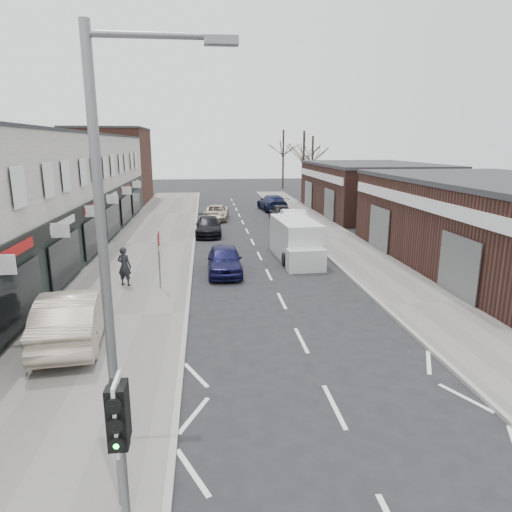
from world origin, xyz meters
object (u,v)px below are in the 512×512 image
object	(u,v)px
traffic_light	(120,430)
white_van	(296,241)
sedan_on_pavement	(73,316)
parked_car_right_b	(281,212)
parked_car_left_c	(216,213)
parked_car_right_a	(292,219)
pedestrian	(124,266)
street_lamp	(115,261)
parked_car_right_c	(272,203)
parked_car_left_a	(225,260)
warning_sign	(159,243)
parked_car_left_b	(208,226)

from	to	relation	value
traffic_light	white_van	world-z (taller)	traffic_light
sedan_on_pavement	parked_car_right_b	bearing A→B (deg)	-120.32
parked_car_left_c	parked_car_right_a	world-z (taller)	parked_car_right_a
white_van	pedestrian	xyz separation A→B (m)	(-8.83, -4.51, -0.04)
street_lamp	parked_car_right_b	size ratio (longest dim) A/B	1.90
parked_car_right_b	parked_car_right_c	size ratio (longest dim) A/B	0.78
white_van	pedestrian	distance (m)	9.91
parked_car_right_a	parked_car_left_a	bearing A→B (deg)	65.61
parked_car_right_b	parked_car_left_c	bearing A→B (deg)	-7.08
parked_car_right_b	parked_car_right_c	xyz separation A→B (m)	(0.15, 5.98, 0.07)
street_lamp	sedan_on_pavement	distance (m)	8.75
parked_car_left_c	parked_car_right_c	distance (m)	7.67
parked_car_left_c	street_lamp	bearing A→B (deg)	-88.37
parked_car_left_a	warning_sign	bearing A→B (deg)	-139.18
sedan_on_pavement	parked_car_left_c	distance (m)	25.59
pedestrian	parked_car_left_c	world-z (taller)	pedestrian
warning_sign	parked_car_right_c	world-z (taller)	warning_sign
traffic_light	street_lamp	world-z (taller)	street_lamp
street_lamp	parked_car_right_b	bearing A→B (deg)	75.99
pedestrian	parked_car_left_a	bearing A→B (deg)	-135.86
sedan_on_pavement	street_lamp	bearing A→B (deg)	105.67
parked_car_left_b	parked_car_left_a	bearing A→B (deg)	-85.12
street_lamp	warning_sign	size ratio (longest dim) A/B	2.96
parked_car_right_a	parked_car_right_b	bearing A→B (deg)	-86.38
street_lamp	parked_car_left_b	size ratio (longest dim) A/B	1.77
traffic_light	sedan_on_pavement	size ratio (longest dim) A/B	0.59
parked_car_right_c	street_lamp	bearing A→B (deg)	72.39
street_lamp	warning_sign	world-z (taller)	street_lamp
parked_car_left_b	parked_car_right_b	world-z (taller)	parked_car_right_b
traffic_light	parked_car_left_a	size ratio (longest dim) A/B	0.73
traffic_light	parked_car_left_b	world-z (taller)	traffic_light
pedestrian	parked_car_right_b	bearing A→B (deg)	-97.92
warning_sign	parked_car_right_c	bearing A→B (deg)	70.72
white_van	parked_car_left_b	bearing A→B (deg)	119.70
sedan_on_pavement	parked_car_left_c	world-z (taller)	sedan_on_pavement
street_lamp	parked_car_right_c	size ratio (longest dim) A/B	1.48
sedan_on_pavement	pedestrian	xyz separation A→B (m)	(0.66, 5.99, 0.04)
pedestrian	parked_car_right_c	bearing A→B (deg)	-91.84
traffic_light	street_lamp	bearing A→B (deg)	95.88
parked_car_left_a	parked_car_right_b	xyz separation A→B (m)	(5.55, 16.26, -0.00)
street_lamp	parked_car_right_c	bearing A→B (deg)	77.94
warning_sign	white_van	bearing A→B (deg)	35.32
parked_car_right_b	parked_car_right_a	bearing A→B (deg)	93.33
sedan_on_pavement	parked_car_left_b	xyz separation A→B (m)	(4.56, 18.14, -0.32)
parked_car_left_b	parked_car_left_c	distance (m)	6.94
street_lamp	pedestrian	world-z (taller)	street_lamp
traffic_light	pedestrian	xyz separation A→B (m)	(-2.43, 14.58, -1.39)
warning_sign	sedan_on_pavement	bearing A→B (deg)	-113.24
street_lamp	parked_car_left_c	size ratio (longest dim) A/B	1.78
parked_car_left_b	pedestrian	bearing A→B (deg)	-106.99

